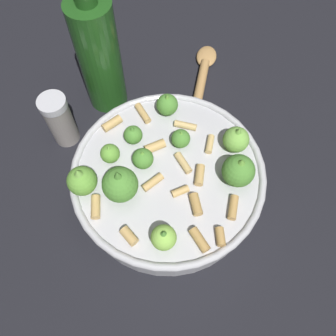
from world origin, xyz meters
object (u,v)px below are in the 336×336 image
pepper_shaker (60,120)px  olive_oil_bottle (99,55)px  wooden_spoon (200,90)px  cooking_pan (167,178)px

pepper_shaker → olive_oil_bottle: (-0.09, -0.04, 0.05)m
olive_oil_bottle → wooden_spoon: size_ratio=1.13×
olive_oil_bottle → cooking_pan: bearing=93.7°
cooking_pan → pepper_shaker: (0.10, -0.15, 0.01)m
cooking_pan → wooden_spoon: (-0.13, -0.14, -0.03)m
cooking_pan → olive_oil_bottle: olive_oil_bottle is taller
pepper_shaker → olive_oil_bottle: bearing=-153.5°
pepper_shaker → cooking_pan: bearing=123.5°
wooden_spoon → cooking_pan: bearing=46.5°
cooking_pan → pepper_shaker: bearing=-56.5°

